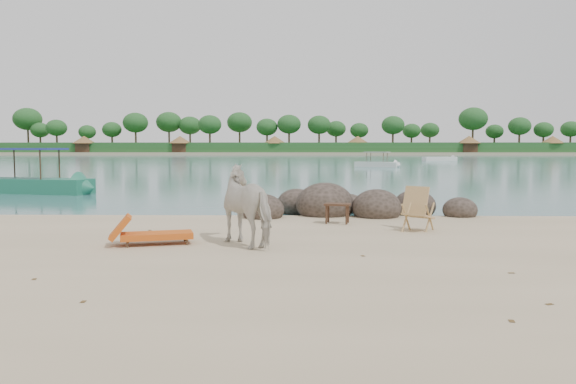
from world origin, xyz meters
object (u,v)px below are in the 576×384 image
(side_table, at_px, (337,215))
(deck_chair, at_px, (418,210))
(boulders, at_px, (345,207))
(boat_near, at_px, (27,156))
(lounge_chair, at_px, (157,233))
(cow, at_px, (251,206))

(side_table, height_order, deck_chair, deck_chair)
(boulders, distance_m, deck_chair, 3.47)
(boat_near, bearing_deg, lounge_chair, -42.88)
(side_table, height_order, boat_near, boat_near)
(side_table, bearing_deg, boulders, 92.47)
(side_table, distance_m, lounge_chair, 4.80)
(side_table, relative_size, boat_near, 0.10)
(side_table, bearing_deg, boat_near, 154.29)
(boulders, xyz_separation_m, cow, (-2.23, -5.00, 0.54))
(lounge_chair, relative_size, deck_chair, 1.72)
(side_table, relative_size, lounge_chair, 0.36)
(boulders, relative_size, boat_near, 1.00)
(cow, height_order, lounge_chair, cow)
(lounge_chair, bearing_deg, boat_near, 108.18)
(boat_near, bearing_deg, deck_chair, -25.15)
(side_table, bearing_deg, lounge_chair, -127.85)
(boat_near, bearing_deg, side_table, -25.65)
(deck_chair, bearing_deg, side_table, -178.27)
(lounge_chair, bearing_deg, boulders, 34.96)
(boulders, bearing_deg, lounge_chair, -128.90)
(side_table, xyz_separation_m, boat_near, (-12.64, 10.04, 1.31))
(side_table, bearing_deg, cow, -109.15)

